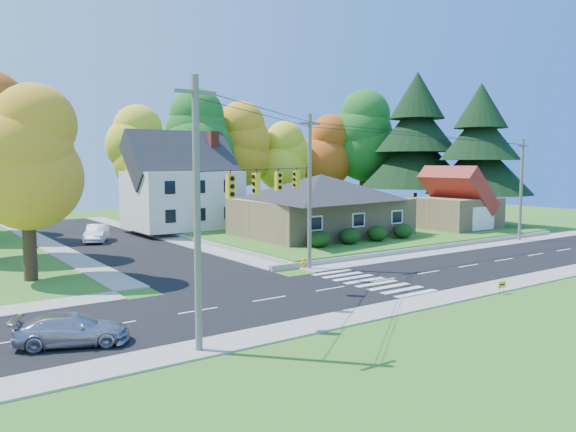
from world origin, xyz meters
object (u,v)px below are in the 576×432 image
Objects in this scene: silver_sedan at (72,329)px; white_car at (97,233)px; fire_hydrant at (303,264)px; ranch_house at (321,204)px.

white_car is (9.06, 27.80, 0.15)m from silver_sedan.
fire_hydrant is (16.39, 7.32, -0.28)m from silver_sedan.
ranch_house is 3.18× the size of white_car.
silver_sedan is at bearing -83.91° from white_car.
white_car is 6.33× the size of fire_hydrant.
silver_sedan reaches higher than fire_hydrant.
ranch_house is 31.70m from silver_sedan.
white_car is at bearing 4.41° from silver_sedan.
silver_sedan is (-26.11, -17.77, -2.64)m from ranch_house.
silver_sedan is 0.91× the size of white_car.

